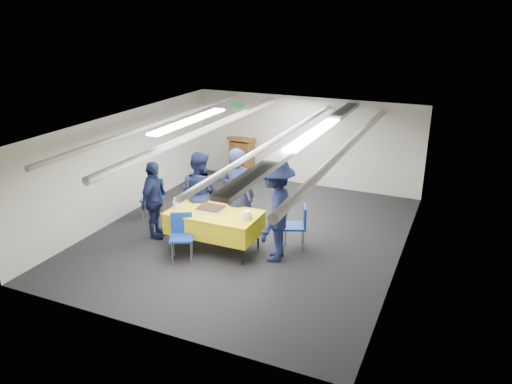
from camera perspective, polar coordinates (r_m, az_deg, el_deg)
ground at (r=10.31m, az=-0.80°, el=-4.93°), size 7.00×7.00×0.00m
room_shell at (r=10.00m, az=0.62°, el=5.33°), size 6.00×7.00×2.30m
serving_table at (r=9.55m, az=-4.77°, el=-3.47°), size 1.75×0.95×0.77m
sheet_cake at (r=9.51m, az=-5.19°, el=-1.92°), size 0.50×0.38×0.09m
plate_stack_left at (r=9.75m, az=-8.86°, el=-1.24°), size 0.21×0.21×0.18m
plate_stack_right at (r=9.10m, az=-1.13°, el=-2.69°), size 0.21×0.21×0.16m
podium at (r=13.31m, az=-1.61°, el=3.83°), size 0.62×0.53×1.25m
chair_near at (r=9.30m, az=-8.50°, el=-4.51°), size 0.57×0.57×0.87m
chair_right at (r=9.62m, az=4.93°, el=-3.46°), size 0.55×0.55×0.87m
chair_left at (r=11.23m, az=-11.64°, el=-0.24°), size 0.50×0.50×0.87m
sailor_a at (r=9.76m, az=-2.17°, el=-0.35°), size 0.74×0.53×1.91m
sailor_b at (r=10.17m, az=-6.49°, el=-0.12°), size 0.86×0.67×1.74m
sailor_c at (r=10.14m, az=-11.58°, el=-0.92°), size 0.53×0.98×1.59m
sailor_d at (r=9.00m, az=2.17°, el=-2.09°), size 0.87×1.33×1.94m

